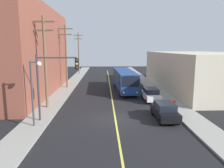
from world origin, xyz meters
The scene contains 15 objects.
ground_plane centered at (0.00, 0.00, 0.00)m, with size 120.00×120.00×0.00m, color black.
sidewalk_left centered at (-7.25, 10.00, 0.07)m, with size 2.50×90.00×0.15m, color gray.
sidewalk_right centered at (7.25, 10.00, 0.07)m, with size 2.50×90.00×0.15m, color gray.
lane_stripe_center centered at (0.00, 15.00, 0.01)m, with size 0.16×60.00×0.01m, color #D8CC4C.
building_left_brick centered at (-13.49, 12.26, 6.18)m, with size 10.00×23.78×12.37m.
building_right_warehouse centered at (14.50, 15.38, 2.99)m, with size 12.00×25.58×5.97m.
city_bus centered at (2.20, 14.08, 1.82)m, with size 2.98×12.23×3.20m.
parked_car_black centered at (4.65, -0.12, 0.84)m, with size 1.82×4.40×1.62m.
parked_car_white centered at (4.94, 7.20, 0.84)m, with size 1.83×4.40×1.62m.
utility_pole_near centered at (-7.41, 4.07, 5.59)m, with size 2.40×0.28×9.88m.
utility_pole_mid centered at (-7.28, 16.59, 5.77)m, with size 2.40×0.28×10.23m.
utility_pole_far centered at (-7.50, 36.55, 5.83)m, with size 2.40×0.28×10.35m.
traffic_signal_left_corner centered at (-5.41, -0.36, 4.30)m, with size 3.75×0.48×6.00m.
street_lamp_left centered at (-6.83, -1.75, 3.74)m, with size 0.98×0.40×5.50m.
fire_hydrant centered at (6.85, 3.93, 0.58)m, with size 0.44×0.26×0.84m.
Camera 1 is at (-1.07, -19.52, 6.67)m, focal length 34.51 mm.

